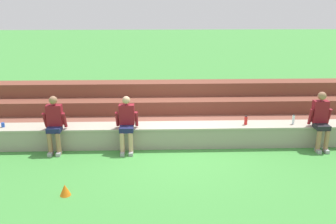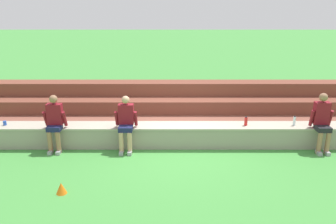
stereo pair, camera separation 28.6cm
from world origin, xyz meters
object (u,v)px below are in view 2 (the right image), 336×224
(water_bottle_center_gap, at_px, (295,121))
(plastic_cup_left_end, at_px, (5,123))
(sports_cone, at_px, (62,188))
(person_center, at_px, (323,121))
(person_far_left, at_px, (55,121))
(person_left_of_center, at_px, (126,122))
(water_bottle_near_left, at_px, (246,121))

(water_bottle_center_gap, xyz_separation_m, plastic_cup_left_end, (-7.32, 0.02, -0.06))
(plastic_cup_left_end, xyz_separation_m, sports_cone, (2.08, -2.36, -0.50))
(person_center, bearing_deg, water_bottle_center_gap, 154.61)
(person_far_left, height_order, water_bottle_center_gap, person_far_left)
(person_far_left, distance_m, person_left_of_center, 1.74)
(water_bottle_near_left, bearing_deg, water_bottle_center_gap, -0.11)
(water_bottle_center_gap, height_order, plastic_cup_left_end, water_bottle_center_gap)
(person_center, distance_m, water_bottle_center_gap, 0.64)
(person_far_left, bearing_deg, person_center, 0.04)
(person_center, relative_size, water_bottle_near_left, 6.25)
(person_left_of_center, relative_size, plastic_cup_left_end, 12.46)
(person_far_left, xyz_separation_m, plastic_cup_left_end, (-1.37, 0.29, -0.14))
(water_bottle_near_left, distance_m, plastic_cup_left_end, 6.10)
(water_bottle_center_gap, distance_m, sports_cone, 5.77)
(person_center, relative_size, plastic_cup_left_end, 13.13)
(plastic_cup_left_end, bearing_deg, person_far_left, -12.08)
(water_bottle_near_left, bearing_deg, person_far_left, -176.63)
(water_bottle_near_left, bearing_deg, plastic_cup_left_end, 179.87)
(person_far_left, bearing_deg, person_left_of_center, 0.46)
(person_center, distance_m, plastic_cup_left_end, 7.90)
(person_far_left, distance_m, water_bottle_near_left, 4.74)
(person_far_left, relative_size, sports_cone, 6.20)
(person_far_left, xyz_separation_m, water_bottle_center_gap, (5.96, 0.28, -0.08))
(person_far_left, xyz_separation_m, sports_cone, (0.71, -2.07, -0.64))
(person_left_of_center, height_order, water_bottle_center_gap, person_left_of_center)
(person_left_of_center, bearing_deg, person_center, -0.11)
(person_far_left, height_order, water_bottle_near_left, person_far_left)
(person_far_left, height_order, person_left_of_center, person_far_left)
(person_far_left, xyz_separation_m, person_left_of_center, (1.74, 0.01, -0.02))
(person_center, bearing_deg, person_far_left, -179.96)
(water_bottle_near_left, distance_m, sports_cone, 4.69)
(person_center, bearing_deg, sports_cone, -160.39)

